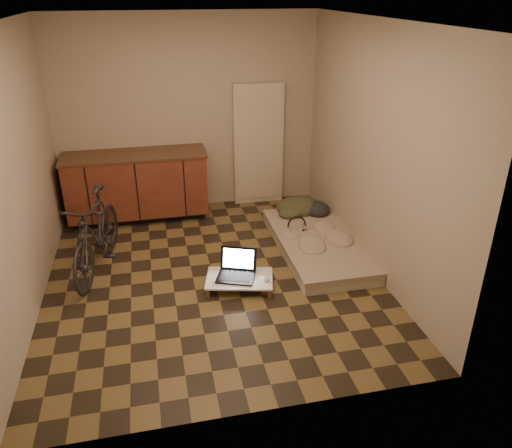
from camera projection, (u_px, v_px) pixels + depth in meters
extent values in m
cube|color=brown|center=(213.00, 275.00, 5.47)|extent=(3.50, 4.00, 0.00)
cube|color=silver|center=(202.00, 20.00, 4.34)|extent=(3.50, 4.00, 0.00)
cube|color=tan|center=(188.00, 115.00, 6.67)|extent=(3.50, 0.00, 2.60)
cube|color=tan|center=(249.00, 261.00, 3.15)|extent=(3.50, 0.00, 2.60)
cube|color=tan|center=(18.00, 175.00, 4.57)|extent=(0.00, 4.00, 2.60)
cube|color=tan|center=(373.00, 151.00, 5.25)|extent=(0.00, 4.00, 2.60)
cube|color=black|center=(141.00, 213.00, 6.83)|extent=(1.70, 0.48, 0.10)
cube|color=#592519|center=(137.00, 184.00, 6.61)|extent=(1.80, 0.60, 0.78)
cube|color=#4E301C|center=(134.00, 155.00, 6.43)|extent=(1.84, 0.62, 0.03)
cube|color=beige|center=(258.00, 145.00, 7.00)|extent=(0.70, 0.10, 1.70)
imported|color=black|center=(95.00, 230.00, 5.36)|extent=(0.79, 1.59, 0.99)
cube|color=#B6AB91|center=(317.00, 245.00, 5.97)|extent=(0.88, 1.86, 0.12)
cube|color=#BEA992|center=(317.00, 239.00, 5.93)|extent=(0.90, 1.88, 0.04)
cube|color=brown|center=(208.00, 293.00, 5.07)|extent=(0.04, 0.04, 0.10)
cube|color=brown|center=(211.00, 273.00, 5.42)|extent=(0.04, 0.04, 0.10)
cube|color=brown|center=(269.00, 294.00, 5.06)|extent=(0.04, 0.04, 0.10)
cube|color=brown|center=(269.00, 274.00, 5.41)|extent=(0.04, 0.04, 0.10)
cube|color=white|center=(239.00, 278.00, 5.21)|extent=(0.77, 0.59, 0.02)
cube|color=black|center=(236.00, 277.00, 5.20)|extent=(0.46, 0.39, 0.02)
cube|color=black|center=(238.00, 258.00, 5.29)|extent=(0.38, 0.21, 0.25)
cube|color=white|center=(238.00, 258.00, 5.29)|extent=(0.32, 0.17, 0.20)
ellipsoid|color=silver|center=(266.00, 279.00, 5.16)|extent=(0.08, 0.11, 0.04)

